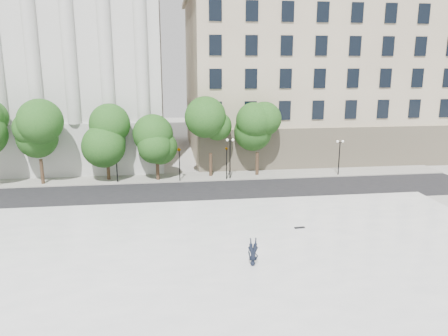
{
  "coord_description": "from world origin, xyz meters",
  "views": [
    {
      "loc": [
        -1.59,
        -23.08,
        12.33
      ],
      "look_at": [
        2.82,
        10.0,
        4.34
      ],
      "focal_mm": 35.0,
      "sensor_mm": 36.0,
      "label": 1
    }
  ],
  "objects": [
    {
      "name": "far_sidewalk",
      "position": [
        0.0,
        24.0,
        0.06
      ],
      "size": [
        60.0,
        4.0,
        0.12
      ],
      "primitive_type": "cube",
      "color": "#A9A79C",
      "rests_on": "ground"
    },
    {
      "name": "building_east",
      "position": [
        20.0,
        38.91,
        11.14
      ],
      "size": [
        36.0,
        26.15,
        23.0
      ],
      "color": "#C4B695",
      "rests_on": "ground"
    },
    {
      "name": "traffic_light_east",
      "position": [
        4.74,
        22.3,
        3.6
      ],
      "size": [
        0.45,
        1.56,
        4.12
      ],
      "color": "black",
      "rests_on": "ground"
    },
    {
      "name": "street_trees",
      "position": [
        -6.69,
        23.5,
        4.89
      ],
      "size": [
        31.89,
        4.84,
        7.27
      ],
      "color": "#382619",
      "rests_on": "ground"
    },
    {
      "name": "building_west",
      "position": [
        -17.0,
        38.57,
        12.89
      ],
      "size": [
        31.5,
        27.65,
        25.6
      ],
      "color": "beige",
      "rests_on": "ground"
    },
    {
      "name": "person_lying",
      "position": [
        3.36,
        0.76,
        0.69
      ],
      "size": [
        0.74,
        1.79,
        0.48
      ],
      "primitive_type": "imported",
      "rotation": [
        -1.54,
        0.0,
        -0.06
      ],
      "color": "black",
      "rests_on": "plaza"
    },
    {
      "name": "skateboard",
      "position": [
        8.0,
        6.34,
        0.49
      ],
      "size": [
        0.8,
        0.26,
        0.08
      ],
      "primitive_type": "cube",
      "rotation": [
        0.0,
        0.0,
        0.07
      ],
      "color": "black",
      "rests_on": "plaza"
    },
    {
      "name": "ground",
      "position": [
        0.0,
        0.0,
        0.0
      ],
      "size": [
        160.0,
        160.0,
        0.0
      ],
      "primitive_type": "plane",
      "color": "#AAA8A1",
      "rests_on": "ground"
    },
    {
      "name": "street",
      "position": [
        0.0,
        18.0,
        0.01
      ],
      "size": [
        60.0,
        8.0,
        0.02
      ],
      "primitive_type": "cube",
      "color": "black",
      "rests_on": "ground"
    },
    {
      "name": "traffic_light_west",
      "position": [
        -0.31,
        22.3,
        3.74
      ],
      "size": [
        0.78,
        1.88,
        4.24
      ],
      "color": "black",
      "rests_on": "ground"
    },
    {
      "name": "lamp_posts",
      "position": [
        -0.73,
        22.6,
        2.91
      ],
      "size": [
        37.4,
        0.28,
        4.52
      ],
      "color": "black",
      "rests_on": "ground"
    },
    {
      "name": "plaza",
      "position": [
        0.0,
        3.0,
        0.23
      ],
      "size": [
        44.0,
        22.0,
        0.45
      ],
      "primitive_type": "cube",
      "color": "white",
      "rests_on": "ground"
    }
  ]
}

